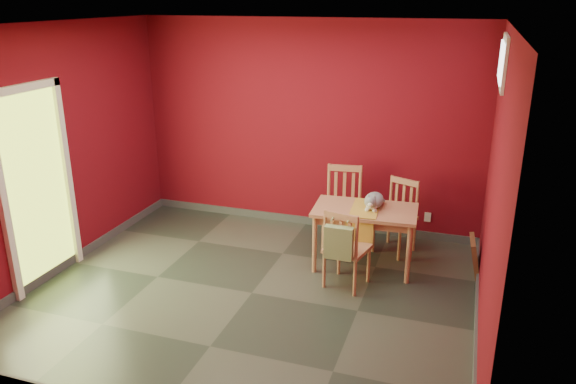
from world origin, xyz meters
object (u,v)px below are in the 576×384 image
(chair_far_right, at_px, (397,215))
(picture_frame, at_px, (474,256))
(tote_bag, at_px, (339,243))
(cat, at_px, (374,198))
(chair_far_left, at_px, (343,205))
(chair_near, at_px, (346,247))
(dining_table, at_px, (365,216))

(chair_far_right, distance_m, picture_frame, 1.01)
(chair_far_right, distance_m, tote_bag, 1.36)
(picture_frame, bearing_deg, cat, -173.10)
(chair_far_left, xyz_separation_m, tote_bag, (0.26, -1.30, 0.10))
(chair_far_left, relative_size, tote_bag, 2.36)
(chair_far_left, relative_size, cat, 2.24)
(chair_far_left, height_order, picture_frame, chair_far_left)
(chair_near, bearing_deg, tote_bag, -98.00)
(dining_table, relative_size, chair_near, 1.33)
(chair_near, relative_size, tote_bag, 2.15)
(chair_far_right, relative_size, tote_bag, 2.14)
(chair_near, xyz_separation_m, tote_bag, (-0.03, -0.21, 0.14))
(tote_bag, relative_size, cat, 0.95)
(chair_far_left, bearing_deg, tote_bag, -78.87)
(dining_table, distance_m, tote_bag, 0.74)
(chair_far_left, distance_m, cat, 0.74)
(tote_bag, xyz_separation_m, picture_frame, (1.33, 0.96, -0.39))
(dining_table, xyz_separation_m, chair_far_right, (0.29, 0.56, -0.17))
(chair_far_right, relative_size, picture_frame, 2.10)
(chair_near, xyz_separation_m, picture_frame, (1.30, 0.75, -0.25))
(dining_table, relative_size, chair_far_left, 1.21)
(chair_far_right, xyz_separation_m, chair_near, (-0.38, -1.08, 0.00))
(chair_near, bearing_deg, dining_table, 79.69)
(chair_far_left, bearing_deg, cat, -46.55)
(dining_table, bearing_deg, cat, 48.66)
(chair_near, distance_m, picture_frame, 1.52)
(dining_table, height_order, chair_near, chair_near)
(cat, distance_m, picture_frame, 1.29)
(chair_near, distance_m, tote_bag, 0.26)
(chair_near, bearing_deg, cat, 74.22)
(chair_far_left, relative_size, chair_near, 1.10)
(chair_far_left, distance_m, tote_bag, 1.33)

